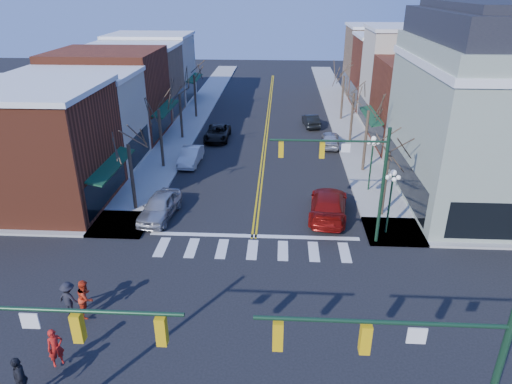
# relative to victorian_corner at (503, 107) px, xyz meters

# --- Properties ---
(ground) EXTENTS (160.00, 160.00, 0.00)m
(ground) POSITION_rel_victorian_corner_xyz_m (-16.50, -14.50, -6.66)
(ground) COLOR black
(ground) RESTS_ON ground
(sidewalk_left) EXTENTS (3.50, 70.00, 0.15)m
(sidewalk_left) POSITION_rel_victorian_corner_xyz_m (-25.25, 5.50, -6.58)
(sidewalk_left) COLOR #9E9B93
(sidewalk_left) RESTS_ON ground
(sidewalk_right) EXTENTS (3.50, 70.00, 0.15)m
(sidewalk_right) POSITION_rel_victorian_corner_xyz_m (-7.75, 5.50, -6.58)
(sidewalk_right) COLOR #9E9B93
(sidewalk_right) RESTS_ON ground
(bldg_left_brick_a) EXTENTS (10.00, 8.50, 8.00)m
(bldg_left_brick_a) POSITION_rel_victorian_corner_xyz_m (-32.00, -2.75, -2.66)
(bldg_left_brick_a) COLOR maroon
(bldg_left_brick_a) RESTS_ON ground
(bldg_left_stucco_a) EXTENTS (10.00, 7.00, 7.50)m
(bldg_left_stucco_a) POSITION_rel_victorian_corner_xyz_m (-32.00, 5.00, -2.91)
(bldg_left_stucco_a) COLOR #BEB29C
(bldg_left_stucco_a) RESTS_ON ground
(bldg_left_brick_b) EXTENTS (10.00, 9.00, 8.50)m
(bldg_left_brick_b) POSITION_rel_victorian_corner_xyz_m (-32.00, 13.00, -2.41)
(bldg_left_brick_b) COLOR maroon
(bldg_left_brick_b) RESTS_ON ground
(bldg_left_tan) EXTENTS (10.00, 7.50, 7.80)m
(bldg_left_tan) POSITION_rel_victorian_corner_xyz_m (-32.00, 21.25, -2.76)
(bldg_left_tan) COLOR #957252
(bldg_left_tan) RESTS_ON ground
(bldg_left_stucco_b) EXTENTS (10.00, 8.00, 8.20)m
(bldg_left_stucco_b) POSITION_rel_victorian_corner_xyz_m (-32.00, 29.00, -2.56)
(bldg_left_stucco_b) COLOR #BEB29C
(bldg_left_stucco_b) RESTS_ON ground
(bldg_right_brick_a) EXTENTS (10.00, 8.50, 8.00)m
(bldg_right_brick_a) POSITION_rel_victorian_corner_xyz_m (-1.00, 11.25, -2.66)
(bldg_right_brick_a) COLOR maroon
(bldg_right_brick_a) RESTS_ON ground
(bldg_right_stucco) EXTENTS (10.00, 7.00, 10.00)m
(bldg_right_stucco) POSITION_rel_victorian_corner_xyz_m (-1.00, 19.00, -1.66)
(bldg_right_stucco) COLOR #BEB29C
(bldg_right_stucco) RESTS_ON ground
(bldg_right_brick_b) EXTENTS (10.00, 8.00, 8.50)m
(bldg_right_brick_b) POSITION_rel_victorian_corner_xyz_m (-1.00, 26.50, -2.41)
(bldg_right_brick_b) COLOR maroon
(bldg_right_brick_b) RESTS_ON ground
(bldg_right_tan) EXTENTS (10.00, 8.00, 9.00)m
(bldg_right_tan) POSITION_rel_victorian_corner_xyz_m (-1.00, 34.50, -2.16)
(bldg_right_tan) COLOR #957252
(bldg_right_tan) RESTS_ON ground
(victorian_corner) EXTENTS (12.25, 14.25, 13.30)m
(victorian_corner) POSITION_rel_victorian_corner_xyz_m (0.00, 0.00, 0.00)
(victorian_corner) COLOR gray
(victorian_corner) RESTS_ON ground
(traffic_mast_near_left) EXTENTS (6.60, 0.28, 7.20)m
(traffic_mast_near_left) POSITION_rel_victorian_corner_xyz_m (-22.05, -21.90, -1.95)
(traffic_mast_near_left) COLOR #14331E
(traffic_mast_near_left) RESTS_ON ground
(traffic_mast_near_right) EXTENTS (6.60, 0.28, 7.20)m
(traffic_mast_near_right) POSITION_rel_victorian_corner_xyz_m (-10.95, -21.90, -1.95)
(traffic_mast_near_right) COLOR #14331E
(traffic_mast_near_right) RESTS_ON ground
(traffic_mast_far_right) EXTENTS (6.60, 0.28, 7.20)m
(traffic_mast_far_right) POSITION_rel_victorian_corner_xyz_m (-10.95, -7.10, -1.95)
(traffic_mast_far_right) COLOR #14331E
(traffic_mast_far_right) RESTS_ON ground
(lamppost_corner) EXTENTS (0.36, 0.36, 4.33)m
(lamppost_corner) POSITION_rel_victorian_corner_xyz_m (-8.30, -6.00, -3.70)
(lamppost_corner) COLOR #14331E
(lamppost_corner) RESTS_ON ground
(lamppost_midblock) EXTENTS (0.36, 0.36, 4.33)m
(lamppost_midblock) POSITION_rel_victorian_corner_xyz_m (-8.30, 0.50, -3.70)
(lamppost_midblock) COLOR #14331E
(lamppost_midblock) RESTS_ON ground
(tree_left_a) EXTENTS (0.24, 0.24, 4.76)m
(tree_left_a) POSITION_rel_victorian_corner_xyz_m (-24.90, -3.50, -4.28)
(tree_left_a) COLOR #382B21
(tree_left_a) RESTS_ON ground
(tree_left_b) EXTENTS (0.24, 0.24, 5.04)m
(tree_left_b) POSITION_rel_victorian_corner_xyz_m (-24.90, 4.50, -4.14)
(tree_left_b) COLOR #382B21
(tree_left_b) RESTS_ON ground
(tree_left_c) EXTENTS (0.24, 0.24, 4.55)m
(tree_left_c) POSITION_rel_victorian_corner_xyz_m (-24.90, 12.50, -4.38)
(tree_left_c) COLOR #382B21
(tree_left_c) RESTS_ON ground
(tree_left_d) EXTENTS (0.24, 0.24, 4.90)m
(tree_left_d) POSITION_rel_victorian_corner_xyz_m (-24.90, 20.50, -4.21)
(tree_left_d) COLOR #382B21
(tree_left_d) RESTS_ON ground
(tree_right_a) EXTENTS (0.24, 0.24, 4.62)m
(tree_right_a) POSITION_rel_victorian_corner_xyz_m (-8.10, -3.50, -4.35)
(tree_right_a) COLOR #382B21
(tree_right_a) RESTS_ON ground
(tree_right_b) EXTENTS (0.24, 0.24, 5.18)m
(tree_right_b) POSITION_rel_victorian_corner_xyz_m (-8.10, 4.50, -4.07)
(tree_right_b) COLOR #382B21
(tree_right_b) RESTS_ON ground
(tree_right_c) EXTENTS (0.24, 0.24, 4.83)m
(tree_right_c) POSITION_rel_victorian_corner_xyz_m (-8.10, 12.50, -4.24)
(tree_right_c) COLOR #382B21
(tree_right_c) RESTS_ON ground
(tree_right_d) EXTENTS (0.24, 0.24, 4.97)m
(tree_right_d) POSITION_rel_victorian_corner_xyz_m (-8.10, 20.50, -4.17)
(tree_right_d) COLOR #382B21
(tree_right_d) RESTS_ON ground
(car_left_near) EXTENTS (2.43, 4.90, 1.60)m
(car_left_near) POSITION_rel_victorian_corner_xyz_m (-22.90, -4.52, -5.86)
(car_left_near) COLOR #AAAAAE
(car_left_near) RESTS_ON ground
(car_left_mid) EXTENTS (1.70, 4.40, 1.43)m
(car_left_mid) POSITION_rel_victorian_corner_xyz_m (-22.72, 5.48, -5.94)
(car_left_mid) COLOR silver
(car_left_mid) RESTS_ON ground
(car_left_far) EXTENTS (2.32, 4.98, 1.38)m
(car_left_far) POSITION_rel_victorian_corner_xyz_m (-21.30, 12.37, -5.97)
(car_left_far) COLOR black
(car_left_far) RESTS_ON ground
(car_right_near) EXTENTS (3.10, 6.14, 1.71)m
(car_right_near) POSITION_rel_victorian_corner_xyz_m (-11.70, -3.72, -5.80)
(car_right_near) COLOR maroon
(car_right_near) RESTS_ON ground
(car_right_mid) EXTENTS (2.09, 4.43, 1.46)m
(car_right_mid) POSITION_rel_victorian_corner_xyz_m (-10.23, 10.88, -5.93)
(car_right_mid) COLOR #B8B8BD
(car_right_mid) RESTS_ON ground
(car_right_far) EXTENTS (1.92, 4.22, 1.34)m
(car_right_far) POSITION_rel_victorian_corner_xyz_m (-11.70, 17.57, -5.99)
(car_right_far) COLOR black
(car_right_far) RESTS_ON ground
(pedestrian_red_a) EXTENTS (0.74, 0.73, 1.71)m
(pedestrian_red_a) POSITION_rel_victorian_corner_xyz_m (-23.80, -17.73, -5.65)
(pedestrian_red_a) COLOR #AC1712
(pedestrian_red_a) RESTS_ON sidewalk_left
(pedestrian_red_b) EXTENTS (0.83, 1.00, 1.87)m
(pedestrian_red_b) POSITION_rel_victorian_corner_xyz_m (-23.80, -14.64, -5.57)
(pedestrian_red_b) COLOR red
(pedestrian_red_b) RESTS_ON sidewalk_left
(pedestrian_dark_a) EXTENTS (1.07, 1.19, 1.94)m
(pedestrian_dark_a) POSITION_rel_victorian_corner_xyz_m (-24.31, -19.43, -5.54)
(pedestrian_dark_a) COLOR black
(pedestrian_dark_a) RESTS_ON sidewalk_left
(pedestrian_dark_b) EXTENTS (1.26, 0.92, 1.75)m
(pedestrian_dark_b) POSITION_rel_victorian_corner_xyz_m (-24.58, -14.68, -5.63)
(pedestrian_dark_b) COLOR black
(pedestrian_dark_b) RESTS_ON sidewalk_left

